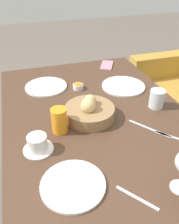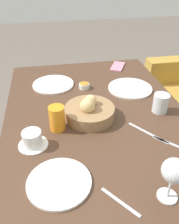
# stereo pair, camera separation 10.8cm
# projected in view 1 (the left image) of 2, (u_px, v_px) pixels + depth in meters

# --- Properties ---
(ground_plane) EXTENTS (10.00, 10.00, 0.00)m
(ground_plane) POSITION_uv_depth(u_px,v_px,m) (94.00, 206.00, 1.53)
(ground_plane) COLOR #6B6056
(dining_table) EXTENTS (1.25, 0.86, 0.73)m
(dining_table) POSITION_uv_depth(u_px,v_px,m) (96.00, 130.00, 1.18)
(dining_table) COLOR #4C3323
(dining_table) RESTS_ON ground_plane
(bread_basket) EXTENTS (0.23, 0.23, 0.11)m
(bread_basket) POSITION_uv_depth(u_px,v_px,m) (89.00, 111.00, 1.08)
(bread_basket) COLOR #99754C
(bread_basket) RESTS_ON dining_table
(plate_near_left) EXTENTS (0.23, 0.23, 0.01)m
(plate_near_left) POSITION_uv_depth(u_px,v_px,m) (46.00, 87.00, 1.34)
(plate_near_left) COLOR white
(plate_near_left) RESTS_ON dining_table
(plate_near_right) EXTENTS (0.22, 0.22, 0.01)m
(plate_near_right) POSITION_uv_depth(u_px,v_px,m) (73.00, 185.00, 0.77)
(plate_near_right) COLOR white
(plate_near_right) RESTS_ON dining_table
(plate_far_center) EXTENTS (0.24, 0.24, 0.01)m
(plate_far_center) POSITION_uv_depth(u_px,v_px,m) (123.00, 86.00, 1.34)
(plate_far_center) COLOR white
(plate_far_center) RESTS_ON dining_table
(juice_glass) EXTENTS (0.07, 0.07, 0.11)m
(juice_glass) POSITION_uv_depth(u_px,v_px,m) (59.00, 120.00, 0.98)
(juice_glass) COLOR orange
(juice_glass) RESTS_ON dining_table
(water_tumbler) EXTENTS (0.07, 0.07, 0.09)m
(water_tumbler) POSITION_uv_depth(u_px,v_px,m) (157.00, 99.00, 1.15)
(water_tumbler) COLOR silver
(water_tumbler) RESTS_ON dining_table
(coffee_cup) EXTENTS (0.12, 0.12, 0.07)m
(coffee_cup) POSITION_uv_depth(u_px,v_px,m) (38.00, 144.00, 0.90)
(coffee_cup) COLOR white
(coffee_cup) RESTS_ON dining_table
(jam_bowl_honey) EXTENTS (0.06, 0.06, 0.03)m
(jam_bowl_honey) POSITION_uv_depth(u_px,v_px,m) (78.00, 86.00, 1.32)
(jam_bowl_honey) COLOR white
(jam_bowl_honey) RESTS_ON dining_table
(fork_silver) EXTENTS (0.15, 0.14, 0.00)m
(fork_silver) POSITION_uv_depth(u_px,v_px,m) (179.00, 139.00, 0.97)
(fork_silver) COLOR #B7B7BC
(fork_silver) RESTS_ON dining_table
(knife_silver) EXTENTS (0.17, 0.12, 0.00)m
(knife_silver) POSITION_uv_depth(u_px,v_px,m) (149.00, 128.00, 1.02)
(knife_silver) COLOR #B7B7BC
(knife_silver) RESTS_ON dining_table
(spoon_coffee) EXTENTS (0.12, 0.10, 0.00)m
(spoon_coffee) POSITION_uv_depth(u_px,v_px,m) (137.00, 198.00, 0.74)
(spoon_coffee) COLOR #B7B7BC
(spoon_coffee) RESTS_ON dining_table
(cell_phone) EXTENTS (0.17, 0.14, 0.01)m
(cell_phone) POSITION_uv_depth(u_px,v_px,m) (107.00, 65.00, 1.59)
(cell_phone) COLOR pink
(cell_phone) RESTS_ON dining_table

